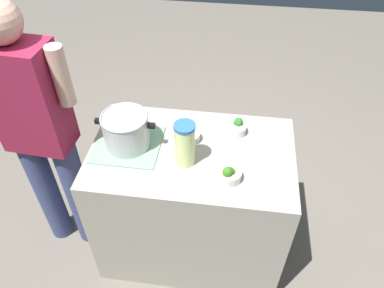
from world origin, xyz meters
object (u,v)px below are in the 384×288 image
broccoli_bowl_back (190,135)px  person_cook (41,135)px  broccoli_bowl_center (229,174)px  cooking_pot (126,131)px  lemonade_pitcher (185,144)px  broccoli_bowl_front (237,128)px

broccoli_bowl_back → person_cook: (0.78, 0.11, 0.01)m
broccoli_bowl_center → cooking_pot: bearing=-16.8°
lemonade_pitcher → cooking_pot: bearing=-13.3°
person_cook → broccoli_bowl_back: bearing=-171.8°
cooking_pot → lemonade_pitcher: size_ratio=1.29×
person_cook → broccoli_bowl_front: bearing=-168.5°
broccoli_bowl_front → broccoli_bowl_back: bearing=21.7°
lemonade_pitcher → broccoli_bowl_center: size_ratio=2.07×
lemonade_pitcher → broccoli_bowl_front: bearing=-133.4°
lemonade_pitcher → broccoli_bowl_back: 0.19m
cooking_pot → broccoli_bowl_back: bearing=-164.7°
broccoli_bowl_front → broccoli_bowl_back: 0.26m
broccoli_bowl_front → broccoli_bowl_center: (0.02, 0.35, 0.00)m
cooking_pot → lemonade_pitcher: (-0.32, 0.08, 0.02)m
cooking_pot → person_cook: bearing=3.1°
cooking_pot → broccoli_bowl_back: (-0.32, -0.09, -0.07)m
broccoli_bowl_back → person_cook: 0.79m
cooking_pot → person_cook: size_ratio=0.19×
cooking_pot → broccoli_bowl_back: size_ratio=2.82×
broccoli_bowl_front → lemonade_pitcher: bearing=46.6°
broccoli_bowl_back → broccoli_bowl_front: bearing=-158.3°
cooking_pot → broccoli_bowl_front: cooking_pot is taller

